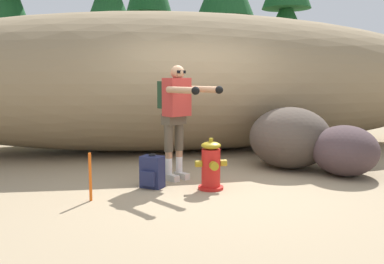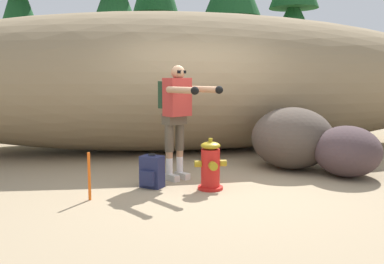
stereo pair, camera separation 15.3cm
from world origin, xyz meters
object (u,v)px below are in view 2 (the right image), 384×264
Objects in this scene: boulder_mid at (292,138)px; survey_stake at (89,176)px; fire_hydrant at (210,166)px; boulder_large at (347,151)px; utility_worker at (177,108)px; spare_backpack at (152,172)px.

boulder_mid reaches higher than survey_stake.
boulder_large is at bearing 10.87° from fire_hydrant.
fire_hydrant is 1.60m from survey_stake.
survey_stake is (-1.21, -0.87, -0.77)m from utility_worker.
utility_worker is (-0.37, 0.61, 0.75)m from fire_hydrant.
fire_hydrant reaches higher than survey_stake.
fire_hydrant is 1.17× the size of survey_stake.
fire_hydrant reaches higher than spare_backpack.
survey_stake is at bearing -156.86° from boulder_mid.
boulder_large reaches higher than fire_hydrant.
spare_backpack is at bearing 163.59° from fire_hydrant.
utility_worker reaches higher than boulder_mid.
boulder_large is at bearing 129.34° from spare_backpack.
survey_stake reaches higher than spare_backpack.
fire_hydrant is at bearing 109.18° from spare_backpack.
boulder_mid is at bearing 23.14° from survey_stake.
utility_worker is 3.57× the size of spare_backpack.
boulder_mid is 3.46m from survey_stake.
boulder_mid is (1.60, 1.10, 0.19)m from fire_hydrant.
fire_hydrant is 1.04m from utility_worker.
boulder_mid is at bearing 34.46° from fire_hydrant.
utility_worker is 2.80× the size of survey_stake.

